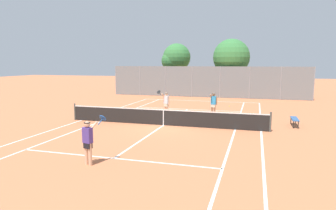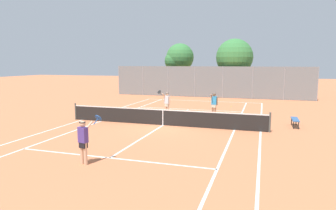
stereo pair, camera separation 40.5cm
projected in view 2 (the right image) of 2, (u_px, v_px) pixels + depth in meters
name	position (u px, v px, depth m)	size (l,w,h in m)	color
ground_plane	(163.00, 125.00, 17.59)	(120.00, 120.00, 0.00)	#C67047
court_line_markings	(163.00, 125.00, 17.59)	(11.10, 23.90, 0.01)	silver
tennis_net	(163.00, 117.00, 17.52)	(12.00, 0.10, 1.07)	#474C47
player_near_side	(83.00, 139.00, 10.71)	(0.79, 0.71, 1.77)	#D8A884
player_far_left	(167.00, 102.00, 20.88)	(0.84, 0.69, 1.77)	#D8A884
player_far_right	(214.00, 103.00, 20.44)	(0.46, 0.47, 1.60)	#936B4C
loose_tennis_ball_1	(205.00, 113.00, 21.54)	(0.07, 0.07, 0.07)	#D1DB33
loose_tennis_ball_2	(169.00, 113.00, 21.91)	(0.07, 0.07, 0.07)	#D1DB33
loose_tennis_ball_3	(231.00, 106.00, 25.00)	(0.07, 0.07, 0.07)	#D1DB33
courtside_bench	(295.00, 120.00, 17.14)	(0.36, 1.50, 0.47)	#33598C
back_fence	(209.00, 82.00, 31.67)	(21.09, 0.08, 3.30)	gray
tree_behind_left	(178.00, 58.00, 36.28)	(3.45, 3.35, 5.98)	brown
tree_behind_right	(233.00, 59.00, 32.65)	(3.98, 3.98, 6.24)	brown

